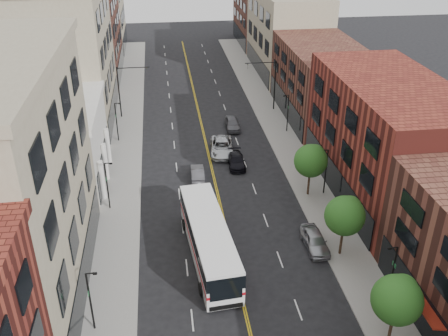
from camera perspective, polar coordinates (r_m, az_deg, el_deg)
name	(u,v)px	position (r m, az deg, el deg)	size (l,w,h in m)	color
sidewalk_left	(125,158)	(60.64, -11.25, 1.14)	(4.00, 110.00, 0.15)	gray
sidewalk_right	(288,148)	(62.34, 7.38, 2.25)	(4.00, 110.00, 0.15)	gray
bldg_l_tanoffice	(0,192)	(38.67, -24.27, -2.55)	(10.00, 22.00, 18.00)	gray
bldg_l_white	(54,146)	(56.38, -18.90, 2.38)	(10.00, 14.00, 8.00)	silver
bldg_l_far_a	(69,56)	(70.43, -17.30, 12.08)	(10.00, 20.00, 18.00)	gray
bldg_l_far_b	(87,33)	(89.99, -15.39, 14.69)	(10.00, 20.00, 15.00)	#572B22
bldg_r_mid	(387,139)	(52.86, 18.08, 3.18)	(10.00, 22.00, 12.00)	maroon
bldg_r_far_a	(322,82)	(71.31, 11.17, 9.63)	(10.00, 20.00, 10.00)	#572B22
bldg_r_far_b	(287,32)	(90.16, 7.17, 15.15)	(10.00, 22.00, 14.00)	gray
bldg_r_far_c	(263,17)	(109.51, 4.51, 16.80)	(10.00, 18.00, 11.00)	#572B22
tree_r_1	(398,298)	(35.77, 19.26, -13.86)	(3.40, 3.40, 5.59)	black
tree_r_2	(346,214)	(42.91, 13.73, -5.17)	(3.40, 3.40, 5.59)	black
tree_r_3	(311,160)	(51.02, 9.96, 0.94)	(3.40, 3.40, 5.59)	black
lamp_l_1	(91,298)	(36.75, -15.01, -14.19)	(0.81, 0.55, 5.05)	black
lamp_l_2	(107,183)	(49.71, -13.18, -1.71)	(0.81, 0.55, 5.05)	black
lamp_l_3	(117,120)	(64.06, -12.16, 5.41)	(0.81, 0.55, 5.05)	black
lamp_r_1	(392,271)	(39.74, 18.67, -11.08)	(0.81, 0.55, 5.05)	black
lamp_r_2	(326,169)	(51.96, 11.53, -0.13)	(0.81, 0.55, 5.05)	black
lamp_r_3	(288,111)	(65.82, 7.28, 6.46)	(0.81, 0.55, 5.05)	black
signal_mast_left	(124,86)	(70.89, -11.37, 9.19)	(4.49, 0.18, 7.20)	black
signal_mast_right	(270,80)	(72.39, 5.28, 10.03)	(4.49, 0.18, 7.20)	black
city_bus	(209,238)	(42.59, -1.76, -8.00)	(4.11, 13.64, 3.46)	white
car_parked_far	(315,240)	(45.09, 10.34, -8.15)	(1.82, 4.51, 1.54)	#A4A6AC
car_lane_behind	(198,173)	(55.02, -3.04, -0.58)	(1.41, 4.05, 1.33)	#48484D
car_lane_a	(236,161)	(57.58, 1.41, 0.84)	(1.86, 4.57, 1.33)	black
car_lane_b	(222,147)	(60.48, -0.25, 2.44)	(2.74, 5.94, 1.65)	silver
car_lane_c	(232,123)	(67.13, 0.95, 5.11)	(1.82, 4.52, 1.54)	#56565B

